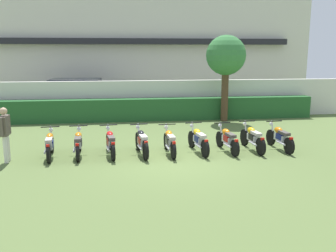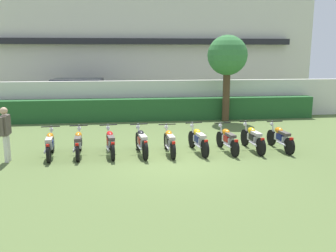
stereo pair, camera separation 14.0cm
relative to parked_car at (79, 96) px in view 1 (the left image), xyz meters
The scene contains 16 objects.
ground 10.77m from the parked_car, 68.53° to the right, with size 60.00×60.00×0.00m, color #566B38.
building 7.13m from the parked_car, 53.12° to the left, with size 21.48×6.50×7.55m.
compound_wall 4.53m from the parked_car, 29.85° to the right, with size 20.41×0.30×1.93m, color silver.
hedge_row 4.93m from the parked_car, 36.94° to the right, with size 16.33×0.70×1.10m, color #235628.
parked_car is the anchor object (origin of this frame).
tree_near_inspector 8.52m from the parked_car, 25.50° to the right, with size 1.92×1.92×4.17m.
motorcycle_in_row_0 9.13m from the parked_car, 89.80° to the right, with size 0.60×1.82×0.95m.
motorcycle_in_row_1 9.11m from the parked_car, 84.14° to the right, with size 0.60×1.87×0.95m.
motorcycle_in_row_2 9.32m from the parked_car, 77.79° to the right, with size 0.60×1.87×0.96m.
motorcycle_in_row_3 9.66m from the parked_car, 71.88° to the right, with size 0.60×1.87×0.97m.
motorcycle_in_row_4 10.00m from the parked_car, 66.78° to the right, with size 0.60×1.86×0.94m.
motorcycle_in_row_5 10.36m from the parked_car, 61.53° to the right, with size 0.60×1.94×0.96m.
motorcycle_in_row_6 10.90m from the parked_car, 56.94° to the right, with size 0.60×1.87×0.94m.
motorcycle_in_row_7 11.38m from the parked_car, 52.86° to the right, with size 0.60×1.95×0.96m.
motorcycle_in_row_8 12.03m from the parked_car, 49.22° to the right, with size 0.60×1.87×0.95m.
inspector_person 9.50m from the parked_car, 97.38° to the right, with size 0.23×0.69×1.72m.
Camera 1 is at (-1.57, -11.01, 3.40)m, focal length 39.17 mm.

